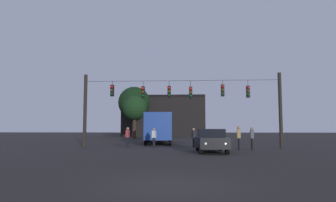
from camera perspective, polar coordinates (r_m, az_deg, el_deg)
ground_plane at (r=33.18m, az=2.67°, el=-7.72°), size 168.00×168.00×0.00m
overhead_signal_span at (r=25.25m, az=2.35°, el=-0.32°), size 16.14×0.44×6.02m
city_bus at (r=32.90m, az=-1.67°, el=-4.50°), size 3.26×11.15×3.00m
car_near_right at (r=20.63m, az=7.91°, el=-7.11°), size 1.99×4.40×1.52m
pedestrian_crossing_left at (r=25.48m, az=4.73°, el=-6.54°), size 0.32×0.41×1.58m
pedestrian_crossing_center at (r=23.89m, az=15.16°, el=-6.36°), size 0.26×0.37×1.66m
pedestrian_crossing_right at (r=25.39m, az=-2.60°, el=-6.54°), size 0.34×0.41×1.59m
pedestrian_near_bus at (r=23.25m, az=12.87°, el=-6.37°), size 0.26×0.37×1.71m
pedestrian_trailing at (r=25.72m, az=-7.41°, el=-6.39°), size 0.29×0.39×1.65m
corner_building at (r=63.89m, az=-0.52°, el=-2.92°), size 15.73×12.75×7.82m
tree_left_silhouette at (r=46.54m, az=-6.16°, el=-1.33°), size 3.64×3.64×6.41m
tree_behind_building at (r=55.57m, az=-6.22°, el=-0.32°), size 5.67×5.67×8.95m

